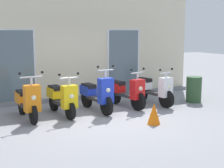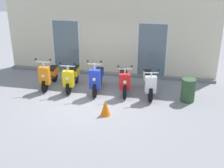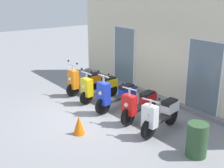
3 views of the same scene
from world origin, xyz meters
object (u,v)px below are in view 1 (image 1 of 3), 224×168
object	(u,v)px
scooter_white	(154,89)
traffic_cone	(154,114)
scooter_yellow	(62,98)
scooter_blue	(97,94)
scooter_orange	(27,101)
scooter_red	(126,92)
trash_bin	(194,89)

from	to	relation	value
scooter_white	traffic_cone	xyz separation A→B (m)	(-1.18, -1.82, -0.22)
scooter_yellow	scooter_blue	xyz separation A→B (m)	(1.00, -0.05, 0.03)
scooter_orange	scooter_red	bearing A→B (deg)	1.58
scooter_orange	trash_bin	bearing A→B (deg)	-2.36
scooter_blue	scooter_red	xyz separation A→B (m)	(0.99, 0.11, -0.03)
trash_bin	traffic_cone	size ratio (longest dim) A/B	1.55
scooter_blue	scooter_yellow	bearing A→B (deg)	177.18
scooter_red	traffic_cone	world-z (taller)	scooter_red
traffic_cone	scooter_orange	bearing A→B (deg)	145.61
scooter_yellow	scooter_red	xyz separation A→B (m)	(1.99, 0.06, 0.00)
scooter_orange	traffic_cone	xyz separation A→B (m)	(2.65, -1.81, -0.21)
scooter_yellow	traffic_cone	size ratio (longest dim) A/B	3.09
trash_bin	scooter_red	bearing A→B (deg)	172.69
scooter_red	scooter_blue	bearing A→B (deg)	-173.94
scooter_blue	scooter_red	world-z (taller)	scooter_blue
scooter_yellow	scooter_orange	bearing A→B (deg)	-178.49
scooter_orange	scooter_white	world-z (taller)	scooter_orange
scooter_blue	trash_bin	bearing A→B (deg)	-3.29
scooter_yellow	scooter_white	bearing A→B (deg)	-0.20
scooter_yellow	scooter_red	size ratio (longest dim) A/B	1.01
scooter_orange	trash_bin	distance (m)	5.20
scooter_yellow	traffic_cone	distance (m)	2.53
scooter_red	scooter_white	world-z (taller)	scooter_red
scooter_yellow	trash_bin	world-z (taller)	scooter_yellow
scooter_red	traffic_cone	bearing A→B (deg)	-97.90
scooter_blue	trash_bin	world-z (taller)	scooter_blue
scooter_blue	scooter_white	world-z (taller)	scooter_blue
scooter_yellow	scooter_blue	bearing A→B (deg)	-2.82
scooter_blue	scooter_red	bearing A→B (deg)	6.06
scooter_orange	scooter_red	world-z (taller)	scooter_orange
scooter_blue	traffic_cone	world-z (taller)	scooter_blue
scooter_orange	scooter_yellow	world-z (taller)	scooter_orange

